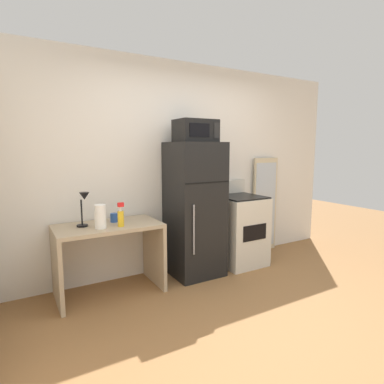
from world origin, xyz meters
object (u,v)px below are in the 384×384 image
Objects in this scene: microwave at (196,131)px; leaning_mirror at (265,205)px; refrigerator at (195,209)px; paper_towel_roll at (100,217)px; desk_lamp at (84,203)px; spray_bottle at (121,217)px; oven_range at (239,229)px; desk at (109,246)px; coffee_mug at (114,218)px.

leaning_mirror is at bearing 11.13° from microwave.
leaning_mirror is at bearing 10.28° from refrigerator.
paper_towel_roll is at bearing -173.82° from refrigerator.
paper_towel_roll is (0.12, -0.15, -0.12)m from desk_lamp.
microwave is (0.97, 0.13, 0.89)m from spray_bottle.
oven_range is at bearing 1.25° from microwave.
paper_towel_roll is at bearing -176.31° from oven_range.
desk is at bearing 123.21° from spray_bottle.
refrigerator is at bearing -169.72° from leaning_mirror.
refrigerator is (0.97, 0.15, -0.04)m from spray_bottle.
microwave is (1.29, -0.05, 0.75)m from desk_lamp.
leaning_mirror is (2.66, 0.22, -0.29)m from desk_lamp.
spray_bottle is 1.32m from microwave.
oven_range reaches higher than paper_towel_roll.
desk_lamp is (-0.23, 0.03, 0.47)m from desk.
desk_lamp reaches higher than coffee_mug.
spray_bottle is (0.09, -0.15, 0.33)m from desk.
refrigerator reaches higher than desk.
leaning_mirror is (0.68, 0.26, 0.23)m from oven_range.
coffee_mug is at bearing 46.25° from paper_towel_roll.
microwave is (1.06, -0.01, 1.23)m from desk.
desk_lamp reaches higher than spray_bottle.
desk is 0.98× the size of oven_range.
leaning_mirror is (2.34, 0.40, -0.15)m from spray_bottle.
microwave is 0.42× the size of oven_range.
desk_lamp is 2.69m from leaning_mirror.
desk_lamp is 0.38m from coffee_mug.
oven_range is (1.75, 0.00, -0.05)m from desk.
desk_lamp is 1.47× the size of paper_towel_roll.
microwave reaches higher than paper_towel_roll.
microwave reaches higher than coffee_mug.
oven_range is 0.79× the size of leaning_mirror.
leaning_mirror is (1.37, 0.25, -0.11)m from refrigerator.
leaning_mirror reaches higher than desk.
oven_range is (1.66, 0.15, -0.38)m from spray_bottle.
spray_bottle reaches higher than coffee_mug.
refrigerator is (1.06, 0.01, 0.29)m from desk.
refrigerator is at bearing 90.33° from microwave.
desk_lamp is 2.05m from oven_range.
desk_lamp is 1.30m from refrigerator.
microwave reaches higher than leaning_mirror.
oven_range is at bearing -2.88° from coffee_mug.
oven_range is at bearing -159.44° from leaning_mirror.
coffee_mug is at bearing 90.92° from spray_bottle.
spray_bottle reaches higher than desk.
refrigerator is at bearing 6.18° from paper_towel_roll.
microwave is at bearing -178.75° from oven_range.
leaning_mirror is (1.37, 0.27, -1.04)m from microwave.
spray_bottle reaches higher than paper_towel_roll.
desk is 0.67× the size of refrigerator.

